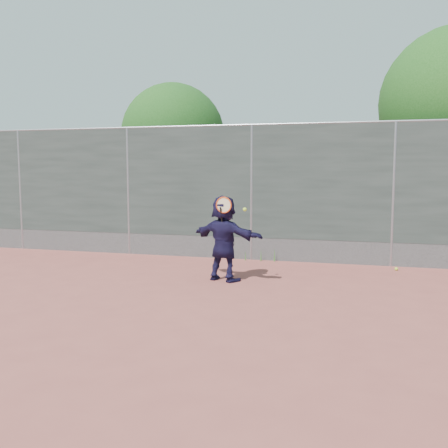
# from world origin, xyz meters

# --- Properties ---
(ground) EXTENTS (80.00, 80.00, 0.00)m
(ground) POSITION_xyz_m (0.00, 0.00, 0.00)
(ground) COLOR #9E4C42
(ground) RESTS_ON ground
(player) EXTENTS (1.52, 0.92, 1.56)m
(player) POSITION_xyz_m (-0.03, 1.27, 0.78)
(player) COLOR #171234
(player) RESTS_ON ground
(ball_ground) EXTENTS (0.07, 0.07, 0.07)m
(ball_ground) POSITION_xyz_m (3.08, 3.04, 0.03)
(ball_ground) COLOR #B6DE31
(ball_ground) RESTS_ON ground
(fence) EXTENTS (20.00, 0.06, 3.03)m
(fence) POSITION_xyz_m (-0.00, 3.50, 1.58)
(fence) COLOR #38423D
(fence) RESTS_ON ground
(swing_action) EXTENTS (0.55, 0.14, 0.51)m
(swing_action) POSITION_xyz_m (0.06, 1.08, 1.37)
(swing_action) COLOR #D34313
(swing_action) RESTS_ON ground
(tree_left) EXTENTS (3.15, 3.00, 4.53)m
(tree_left) POSITION_xyz_m (-2.85, 6.55, 2.94)
(tree_left) COLOR #382314
(tree_left) RESTS_ON ground
(weed_clump) EXTENTS (0.68, 0.07, 0.30)m
(weed_clump) POSITION_xyz_m (0.29, 3.38, 0.13)
(weed_clump) COLOR #387226
(weed_clump) RESTS_ON ground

